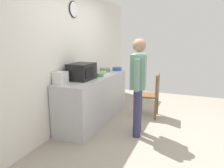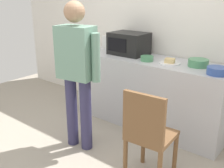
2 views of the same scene
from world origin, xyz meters
The scene contains 13 objects.
ground_plane centered at (0.00, 0.00, 0.00)m, with size 6.00×6.00×0.00m, color #9E9384.
back_wall centered at (0.00, 1.60, 1.30)m, with size 5.40×0.13×2.60m.
kitchen_counter centered at (0.22, 1.22, 0.46)m, with size 2.09×0.62×0.92m, color #B7B7BC.
microwave centered at (-0.16, 1.28, 1.07)m, with size 0.50×0.39×0.30m.
sandwich_plate centered at (0.53, 1.16, 0.94)m, with size 0.25×0.25×0.07m.
salad_bowl centered at (1.13, 1.07, 0.96)m, with size 0.22×0.22×0.08m, color #33519E.
cereal_bowl centered at (0.85, 1.26, 0.97)m, with size 0.23×0.23×0.09m, color #4C8E60.
mixing_bowl centered at (0.24, 1.11, 0.95)m, with size 0.16×0.16×0.06m, color #4C8E60.
toaster centered at (-0.59, 1.44, 1.02)m, with size 0.22×0.18×0.20m, color silver.
fork_utensil centered at (-0.73, 0.99, 0.93)m, with size 0.17×0.02×0.01m, color silver.
spoon_utensil centered at (1.12, 1.43, 0.93)m, with size 0.17×0.02×0.01m, color silver.
person_standing centered at (-0.11, 0.23, 0.98)m, with size 0.58×0.30×1.67m.
wooden_chair centered at (0.86, 0.16, 0.52)m, with size 0.42×0.42×0.94m.
Camera 1 is at (-3.50, -0.65, 1.67)m, focal length 33.82 mm.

